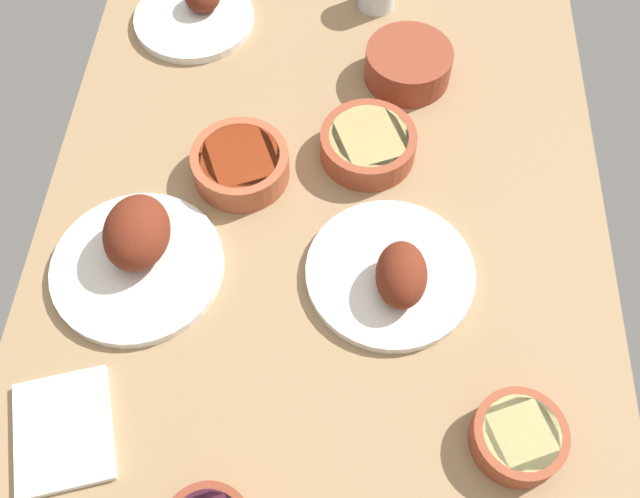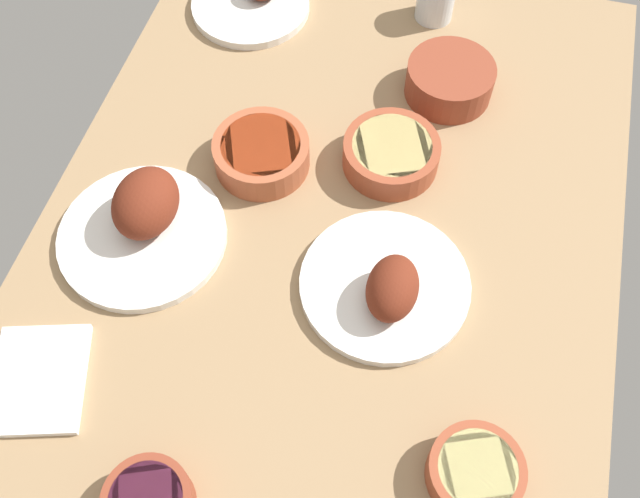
% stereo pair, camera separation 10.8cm
% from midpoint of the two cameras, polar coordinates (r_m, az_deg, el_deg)
% --- Properties ---
extents(dining_table, '(1.40, 0.90, 0.04)m').
position_cam_midpoint_polar(dining_table, '(1.12, 2.76, -1.28)').
color(dining_table, '#937551').
rests_on(dining_table, ground).
extents(plate_center_main, '(0.26, 0.26, 0.08)m').
position_cam_midpoint_polar(plate_center_main, '(1.06, 8.31, -3.19)').
color(plate_center_main, silver).
rests_on(plate_center_main, dining_table).
extents(plate_far_side, '(0.23, 0.23, 0.06)m').
position_cam_midpoint_polar(plate_far_side, '(1.45, -3.11, 19.02)').
color(plate_far_side, silver).
rests_on(plate_far_side, dining_table).
extents(plate_near_viewer, '(0.26, 0.26, 0.10)m').
position_cam_midpoint_polar(plate_near_viewer, '(1.11, -11.18, 2.05)').
color(plate_near_viewer, silver).
rests_on(plate_near_viewer, dining_table).
extents(bowl_cream, '(0.15, 0.15, 0.06)m').
position_cam_midpoint_polar(bowl_cream, '(1.30, 12.72, 12.89)').
color(bowl_cream, brown).
rests_on(bowl_cream, dining_table).
extents(bowl_sauce, '(0.16, 0.16, 0.05)m').
position_cam_midpoint_polar(bowl_sauce, '(1.17, -2.06, 7.46)').
color(bowl_sauce, '#A35133').
rests_on(bowl_sauce, dining_table).
extents(bowl_potatoes, '(0.12, 0.12, 0.05)m').
position_cam_midpoint_polar(bowl_potatoes, '(0.98, 15.51, -17.05)').
color(bowl_potatoes, brown).
rests_on(bowl_potatoes, dining_table).
extents(bowl_pasta, '(0.16, 0.16, 0.05)m').
position_cam_midpoint_polar(bowl_pasta, '(1.19, 8.31, 7.36)').
color(bowl_pasta, brown).
rests_on(bowl_pasta, dining_table).
extents(folded_napkin, '(0.19, 0.17, 0.01)m').
position_cam_midpoint_polar(folded_napkin, '(1.06, -18.79, -10.06)').
color(folded_napkin, white).
rests_on(folded_napkin, dining_table).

